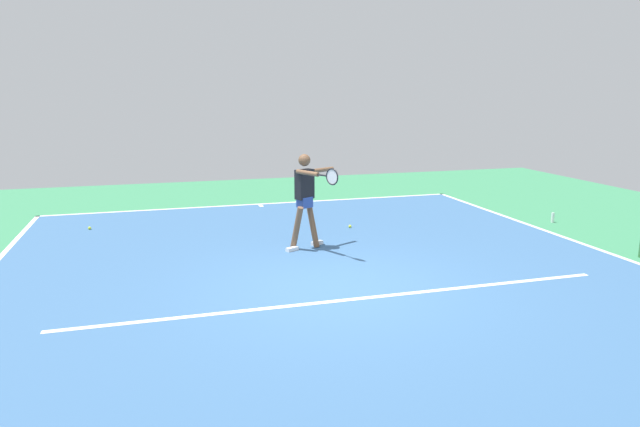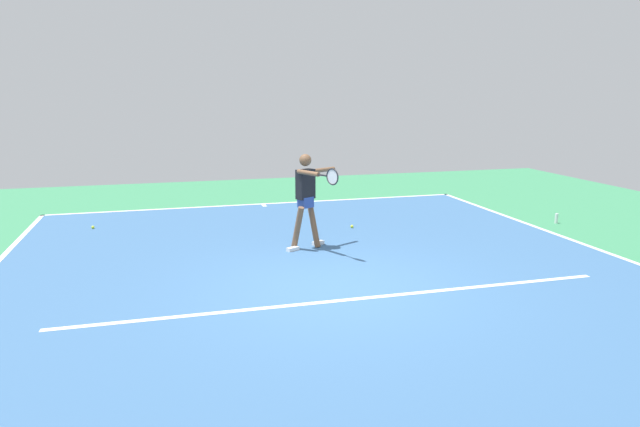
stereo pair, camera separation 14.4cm
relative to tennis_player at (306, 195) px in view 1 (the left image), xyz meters
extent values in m
plane|color=#388456|center=(0.09, 2.24, -1.03)|extent=(22.20, 22.20, 0.00)
cube|color=#38608E|center=(0.09, 2.24, -1.03)|extent=(10.72, 13.53, 0.00)
cube|color=white|center=(0.09, -4.48, -1.02)|extent=(10.72, 0.10, 0.01)
cube|color=white|center=(-5.22, 2.24, -1.02)|extent=(0.10, 13.53, 0.01)
cube|color=white|center=(0.09, 2.79, -1.02)|extent=(8.04, 0.10, 0.01)
cube|color=white|center=(0.09, -4.28, -1.02)|extent=(0.10, 0.30, 0.01)
cylinder|color=brown|center=(-0.16, -0.12, -0.62)|extent=(0.25, 0.35, 0.85)
cube|color=white|center=(-0.26, -0.17, -0.99)|extent=(0.26, 0.20, 0.07)
cylinder|color=brown|center=(0.20, 0.06, -0.62)|extent=(0.25, 0.35, 0.85)
cube|color=white|center=(0.30, 0.11, -0.99)|extent=(0.26, 0.20, 0.07)
cube|color=#2D4799|center=(0.02, -0.03, -0.14)|extent=(0.31, 0.29, 0.20)
cube|color=black|center=(0.02, -0.03, 0.19)|extent=(0.38, 0.31, 0.55)
sphere|color=brown|center=(0.02, -0.03, 0.63)|extent=(0.22, 0.22, 0.22)
cylinder|color=brown|center=(-0.37, -0.23, 0.41)|extent=(0.53, 0.32, 0.08)
cylinder|color=brown|center=(0.05, 0.29, 0.44)|extent=(0.32, 0.53, 0.08)
cylinder|color=black|center=(-0.12, 0.63, 0.44)|extent=(0.13, 0.21, 0.03)
torus|color=black|center=(-0.23, 0.85, 0.44)|extent=(0.15, 0.27, 0.29)
cylinder|color=silver|center=(-0.23, 0.85, 0.44)|extent=(0.12, 0.22, 0.25)
sphere|color=#CCE033|center=(-1.33, -1.31, -0.99)|extent=(0.07, 0.07, 0.07)
sphere|color=#CCE033|center=(4.08, -2.71, -0.99)|extent=(0.07, 0.07, 0.07)
cylinder|color=white|center=(-5.89, -0.53, -0.92)|extent=(0.07, 0.07, 0.22)
camera|label=1|loc=(2.63, 9.97, 1.86)|focal=31.84mm
camera|label=2|loc=(2.49, 10.01, 1.86)|focal=31.84mm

